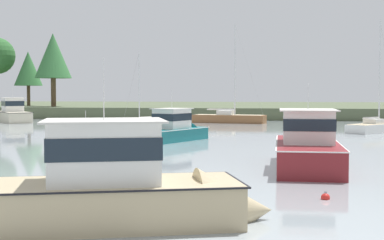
# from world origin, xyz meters

# --- Properties ---
(far_shore_bank) EXTENTS (173.37, 58.02, 1.74)m
(far_shore_bank) POSITION_xyz_m (0.00, 102.91, 0.87)
(far_shore_bank) COLOR #4C563D
(far_shore_bank) RESTS_ON ground
(cruiser_maroon) EXTENTS (3.27, 10.82, 5.56)m
(cruiser_maroon) POSITION_xyz_m (8.56, 23.78, 0.72)
(cruiser_maroon) COLOR maroon
(cruiser_maroon) RESTS_ON ground
(sailboat_navy) EXTENTS (4.58, 6.08, 8.94)m
(sailboat_navy) POSITION_xyz_m (-8.12, 54.71, 0.20)
(sailboat_navy) COLOR navy
(sailboat_navy) RESTS_ON ground
(cruiser_sand) EXTENTS (10.16, 5.82, 6.09)m
(cruiser_sand) POSITION_xyz_m (2.56, 9.12, 0.74)
(cruiser_sand) COLOR tan
(cruiser_sand) RESTS_ON ground
(sailboat_white) EXTENTS (6.60, 7.49, 11.90)m
(sailboat_white) POSITION_xyz_m (16.69, 51.64, 0.25)
(sailboat_white) COLOR white
(sailboat_white) RESTS_ON ground
(cruiser_yellow) EXTENTS (2.35, 7.50, 3.57)m
(cruiser_yellow) POSITION_xyz_m (-4.64, 25.53, 0.50)
(cruiser_yellow) COLOR gold
(cruiser_yellow) RESTS_ON ground
(sailboat_wood) EXTENTS (9.82, 4.26, 13.60)m
(sailboat_wood) POSITION_xyz_m (0.57, 66.88, 0.29)
(sailboat_wood) COLOR brown
(sailboat_wood) RESTS_ON ground
(cruiser_teal) EXTENTS (5.91, 9.13, 5.23)m
(cruiser_teal) POSITION_xyz_m (-1.37, 38.85, 0.61)
(cruiser_teal) COLOR #196B70
(cruiser_teal) RESTS_ON ground
(cruiser_cream) EXTENTS (8.66, 9.83, 6.12)m
(cruiser_cream) POSITION_xyz_m (-29.19, 65.58, 0.72)
(cruiser_cream) COLOR beige
(cruiser_cream) RESTS_ON ground
(mooring_buoy_red) EXTENTS (0.34, 0.34, 0.39)m
(mooring_buoy_red) POSITION_xyz_m (8.80, 14.16, 0.06)
(mooring_buoy_red) COLOR red
(mooring_buoy_red) RESTS_ON ground
(shore_tree_inland_a) EXTENTS (5.90, 5.90, 11.81)m
(shore_tree_inland_a) POSITION_xyz_m (-29.00, 79.60, 9.86)
(shore_tree_inland_a) COLOR brown
(shore_tree_inland_a) RESTS_ON far_shore_bank
(shore_tree_right) EXTENTS (4.76, 4.76, 9.27)m
(shore_tree_right) POSITION_xyz_m (-35.26, 83.88, 8.05)
(shore_tree_right) COLOR brown
(shore_tree_right) RESTS_ON far_shore_bank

